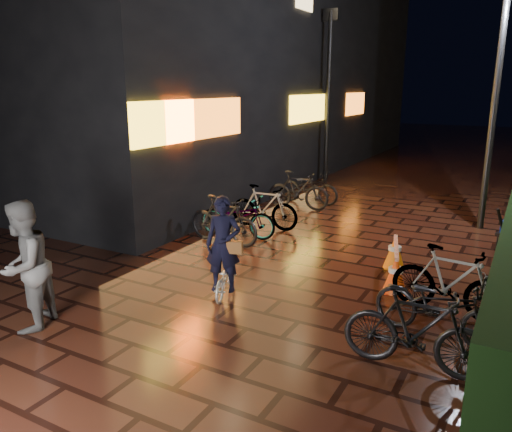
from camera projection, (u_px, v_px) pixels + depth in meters
The scene contains 10 objects.
ground at pixel (281, 300), 8.02m from camera, with size 80.00×80.00×0.00m, color #381911.
bystander_person at pixel (24, 266), 6.89m from camera, with size 0.90×0.70×1.85m, color #5C5C5F.
storefront_block at pixel (200, 57), 21.05m from camera, with size 12.09×22.00×9.00m.
lamp_post_hedge at pixel (495, 98), 11.28m from camera, with size 0.52×0.28×5.58m.
lamp_post_sf at pixel (328, 90), 17.08m from camera, with size 0.56×0.17×5.80m.
cyclist at pixel (224, 259), 8.06m from camera, with size 0.75×1.24×1.67m.
traffic_barrier at pixel (395, 262), 8.82m from camera, with size 0.72×1.56×0.63m.
cart_assembly at pixel (511, 229), 10.32m from camera, with size 0.62×0.53×0.91m.
parked_bikes_storefront at pixel (271, 203), 12.48m from camera, with size 2.01×5.13×1.06m.
parked_bikes_hedge at pixel (437, 305), 6.67m from camera, with size 1.94×2.46×1.06m.
Camera 1 is at (3.23, -6.68, 3.35)m, focal length 35.00 mm.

